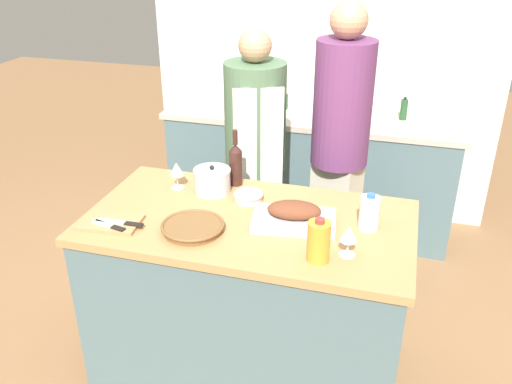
# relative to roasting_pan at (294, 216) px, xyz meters

# --- Properties ---
(ground_plane) EXTENTS (12.00, 12.00, 0.00)m
(ground_plane) POSITION_rel_roasting_pan_xyz_m (-0.22, -0.00, -0.95)
(ground_plane) COLOR #8E6642
(kitchen_island) EXTENTS (1.53, 0.82, 0.90)m
(kitchen_island) POSITION_rel_roasting_pan_xyz_m (-0.22, -0.00, -0.50)
(kitchen_island) COLOR #4C666B
(kitchen_island) RESTS_ON ground_plane
(back_counter) EXTENTS (2.15, 0.60, 0.90)m
(back_counter) POSITION_rel_roasting_pan_xyz_m (-0.22, 1.61, -0.50)
(back_counter) COLOR #4C666B
(back_counter) RESTS_ON ground_plane
(back_wall) EXTENTS (2.65, 0.10, 2.55)m
(back_wall) POSITION_rel_roasting_pan_xyz_m (-0.22, 1.96, 0.33)
(back_wall) COLOR silver
(back_wall) RESTS_ON ground_plane
(roasting_pan) EXTENTS (0.41, 0.27, 0.12)m
(roasting_pan) POSITION_rel_roasting_pan_xyz_m (0.00, 0.00, 0.00)
(roasting_pan) COLOR #BCBCC1
(roasting_pan) RESTS_ON kitchen_island
(wicker_basket) EXTENTS (0.29, 0.29, 0.04)m
(wicker_basket) POSITION_rel_roasting_pan_xyz_m (-0.42, -0.18, -0.02)
(wicker_basket) COLOR brown
(wicker_basket) RESTS_ON kitchen_island
(cutting_board) EXTENTS (0.29, 0.20, 0.02)m
(cutting_board) POSITION_rel_roasting_pan_xyz_m (-0.81, -0.23, -0.04)
(cutting_board) COLOR #AD7F51
(cutting_board) RESTS_ON kitchen_island
(stock_pot) EXTENTS (0.19, 0.19, 0.15)m
(stock_pot) POSITION_rel_roasting_pan_xyz_m (-0.48, 0.21, 0.02)
(stock_pot) COLOR #B7B7BC
(stock_pot) RESTS_ON kitchen_island
(mixing_bowl) EXTENTS (0.15, 0.15, 0.05)m
(mixing_bowl) POSITION_rel_roasting_pan_xyz_m (-0.27, 0.17, -0.02)
(mixing_bowl) COLOR beige
(mixing_bowl) RESTS_ON kitchen_island
(juice_jug) EXTENTS (0.10, 0.10, 0.19)m
(juice_jug) POSITION_rel_roasting_pan_xyz_m (0.16, -0.25, 0.04)
(juice_jug) COLOR orange
(juice_jug) RESTS_ON kitchen_island
(milk_jug) EXTENTS (0.09, 0.09, 0.17)m
(milk_jug) POSITION_rel_roasting_pan_xyz_m (0.33, 0.06, 0.03)
(milk_jug) COLOR white
(milk_jug) RESTS_ON kitchen_island
(wine_bottle_green) EXTENTS (0.07, 0.07, 0.31)m
(wine_bottle_green) POSITION_rel_roasting_pan_xyz_m (-0.39, 0.33, 0.08)
(wine_bottle_green) COLOR #381E19
(wine_bottle_green) RESTS_ON kitchen_island
(wine_glass_left) EXTENTS (0.07, 0.07, 0.14)m
(wine_glass_left) POSITION_rel_roasting_pan_xyz_m (0.27, -0.19, 0.05)
(wine_glass_left) COLOR silver
(wine_glass_left) RESTS_ON kitchen_island
(wine_glass_right) EXTENTS (0.07, 0.07, 0.14)m
(wine_glass_right) POSITION_rel_roasting_pan_xyz_m (-0.67, 0.21, 0.06)
(wine_glass_right) COLOR silver
(wine_glass_right) RESTS_ON kitchen_island
(knife_chef) EXTENTS (0.23, 0.04, 0.01)m
(knife_chef) POSITION_rel_roasting_pan_xyz_m (-0.75, -0.24, -0.02)
(knife_chef) COLOR #B7B7BC
(knife_chef) RESTS_ON cutting_board
(knife_paring) EXTENTS (0.18, 0.07, 0.01)m
(knife_paring) POSITION_rel_roasting_pan_xyz_m (-0.79, -0.28, -0.02)
(knife_paring) COLOR #B7B7BC
(knife_paring) RESTS_ON cutting_board
(stand_mixer) EXTENTS (0.18, 0.14, 0.30)m
(stand_mixer) POSITION_rel_roasting_pan_xyz_m (0.06, 1.68, 0.07)
(stand_mixer) COLOR silver
(stand_mixer) RESTS_ON back_counter
(condiment_bottle_tall) EXTENTS (0.05, 0.05, 0.16)m
(condiment_bottle_tall) POSITION_rel_roasting_pan_xyz_m (0.42, 1.68, 0.02)
(condiment_bottle_tall) COLOR #234C28
(condiment_bottle_tall) RESTS_ON back_counter
(condiment_bottle_short) EXTENTS (0.05, 0.05, 0.13)m
(condiment_bottle_short) POSITION_rel_roasting_pan_xyz_m (-0.44, 1.68, 0.01)
(condiment_bottle_short) COLOR #234C28
(condiment_bottle_short) RESTS_ON back_counter
(person_cook_aproned) EXTENTS (0.38, 0.40, 1.63)m
(person_cook_aproned) POSITION_rel_roasting_pan_xyz_m (-0.42, 0.81, -0.05)
(person_cook_aproned) COLOR beige
(person_cook_aproned) RESTS_ON ground_plane
(person_cook_guest) EXTENTS (0.34, 0.34, 1.79)m
(person_cook_guest) POSITION_rel_roasting_pan_xyz_m (0.08, 0.87, 0.05)
(person_cook_guest) COLOR beige
(person_cook_guest) RESTS_ON ground_plane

